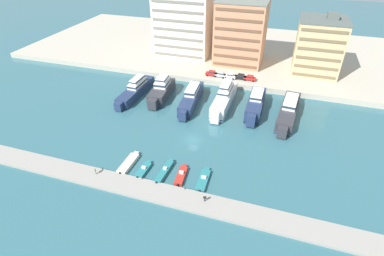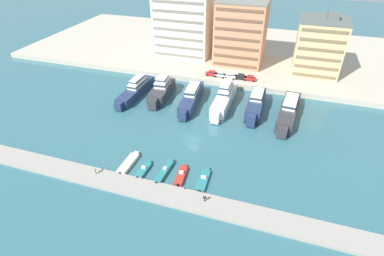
{
  "view_description": "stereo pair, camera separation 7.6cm",
  "coord_description": "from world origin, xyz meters",
  "px_view_note": "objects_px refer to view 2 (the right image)",
  "views": [
    {
      "loc": [
        18.67,
        -59.05,
        45.75
      ],
      "look_at": [
        -0.8,
        1.65,
        2.5
      ],
      "focal_mm": 28.0,
      "sensor_mm": 36.0,
      "label": 1
    },
    {
      "loc": [
        18.75,
        -59.03,
        45.75
      ],
      "look_at": [
        -0.8,
        1.65,
        2.5
      ],
      "focal_mm": 28.0,
      "sensor_mm": 36.0,
      "label": 2
    }
  ],
  "objects_px": {
    "motorboat_cream_far_left": "(129,163)",
    "car_black_center_left": "(241,77)",
    "car_red_far_left": "(212,73)",
    "yacht_navy_center": "(256,104)",
    "yacht_navy_far_left": "(136,90)",
    "motorboat_teal_center": "(203,180)",
    "yacht_charcoal_left": "(162,90)",
    "pedestrian_mid_deck": "(205,198)",
    "car_red_center": "(250,78)",
    "yacht_navy_mid_left": "(191,98)",
    "car_white_mid_left": "(230,76)",
    "motorboat_teal_mid_left": "(164,171)",
    "yacht_charcoal_center_right": "(289,111)",
    "motorboat_red_center_left": "(181,175)",
    "yacht_white_center_left": "(224,98)",
    "car_silver_left": "(220,74)",
    "pedestrian_near_edge": "(95,170)",
    "motorboat_teal_left": "(144,170)"
  },
  "relations": [
    {
      "from": "motorboat_cream_far_left",
      "to": "car_black_center_left",
      "type": "xyz_separation_m",
      "value": [
        16.82,
        50.11,
        2.3
      ]
    },
    {
      "from": "car_red_far_left",
      "to": "yacht_navy_center",
      "type": "bearing_deg",
      "value": -43.53
    },
    {
      "from": "yacht_navy_far_left",
      "to": "motorboat_teal_center",
      "type": "xyz_separation_m",
      "value": [
        31.65,
        -31.37,
        -1.6
      ]
    },
    {
      "from": "car_red_far_left",
      "to": "yacht_charcoal_left",
      "type": "bearing_deg",
      "value": -125.67
    },
    {
      "from": "pedestrian_mid_deck",
      "to": "car_red_center",
      "type": "bearing_deg",
      "value": 89.82
    },
    {
      "from": "car_red_far_left",
      "to": "yacht_navy_mid_left",
      "type": "bearing_deg",
      "value": -95.2
    },
    {
      "from": "car_black_center_left",
      "to": "motorboat_teal_center",
      "type": "bearing_deg",
      "value": -88.83
    },
    {
      "from": "motorboat_teal_center",
      "to": "yacht_navy_far_left",
      "type": "bearing_deg",
      "value": 135.25
    },
    {
      "from": "motorboat_cream_far_left",
      "to": "car_white_mid_left",
      "type": "relative_size",
      "value": 1.95
    },
    {
      "from": "pedestrian_mid_deck",
      "to": "motorboat_teal_mid_left",
      "type": "bearing_deg",
      "value": 152.37
    },
    {
      "from": "car_red_far_left",
      "to": "pedestrian_mid_deck",
      "type": "distance_m",
      "value": 57.18
    },
    {
      "from": "yacht_charcoal_center_right",
      "to": "motorboat_teal_center",
      "type": "xyz_separation_m",
      "value": [
        -15.85,
        -32.36,
        -1.72
      ]
    },
    {
      "from": "yacht_charcoal_center_right",
      "to": "car_red_far_left",
      "type": "relative_size",
      "value": 5.56
    },
    {
      "from": "motorboat_red_center_left",
      "to": "car_black_center_left",
      "type": "distance_m",
      "value": 50.43
    },
    {
      "from": "yacht_navy_far_left",
      "to": "pedestrian_mid_deck",
      "type": "relative_size",
      "value": 13.68
    },
    {
      "from": "car_white_mid_left",
      "to": "car_red_center",
      "type": "bearing_deg",
      "value": 2.95
    },
    {
      "from": "motorboat_red_center_left",
      "to": "car_red_center",
      "type": "relative_size",
      "value": 1.63
    },
    {
      "from": "yacht_charcoal_center_right",
      "to": "motorboat_teal_mid_left",
      "type": "relative_size",
      "value": 2.79
    },
    {
      "from": "motorboat_red_center_left",
      "to": "car_black_center_left",
      "type": "height_order",
      "value": "car_black_center_left"
    },
    {
      "from": "yacht_white_center_left",
      "to": "motorboat_red_center_left",
      "type": "distance_m",
      "value": 33.67
    },
    {
      "from": "motorboat_cream_far_left",
      "to": "car_red_center",
      "type": "height_order",
      "value": "car_red_center"
    },
    {
      "from": "yacht_white_center_left",
      "to": "motorboat_teal_mid_left",
      "type": "xyz_separation_m",
      "value": [
        -5.87,
        -33.57,
        -2.1
      ]
    },
    {
      "from": "motorboat_cream_far_left",
      "to": "car_red_center",
      "type": "xyz_separation_m",
      "value": [
        19.99,
        49.99,
        2.3
      ]
    },
    {
      "from": "yacht_navy_center",
      "to": "car_silver_left",
      "type": "xyz_separation_m",
      "value": [
        -14.55,
        16.63,
        0.41
      ]
    },
    {
      "from": "motorboat_red_center_left",
      "to": "motorboat_cream_far_left",
      "type": "bearing_deg",
      "value": 179.48
    },
    {
      "from": "pedestrian_near_edge",
      "to": "yacht_navy_mid_left",
      "type": "bearing_deg",
      "value": 74.93
    },
    {
      "from": "yacht_navy_far_left",
      "to": "yacht_charcoal_left",
      "type": "bearing_deg",
      "value": 10.06
    },
    {
      "from": "motorboat_teal_mid_left",
      "to": "car_red_center",
      "type": "height_order",
      "value": "car_red_center"
    },
    {
      "from": "pedestrian_mid_deck",
      "to": "car_white_mid_left",
      "type": "bearing_deg",
      "value": 96.79
    },
    {
      "from": "motorboat_red_center_left",
      "to": "pedestrian_near_edge",
      "type": "xyz_separation_m",
      "value": [
        -17.89,
        -5.44,
        1.13
      ]
    },
    {
      "from": "motorboat_cream_far_left",
      "to": "car_red_center",
      "type": "relative_size",
      "value": 1.97
    },
    {
      "from": "yacht_navy_far_left",
      "to": "pedestrian_near_edge",
      "type": "distance_m",
      "value": 38.06
    },
    {
      "from": "yacht_white_center_left",
      "to": "yacht_charcoal_center_right",
      "type": "height_order",
      "value": "yacht_white_center_left"
    },
    {
      "from": "yacht_navy_far_left",
      "to": "motorboat_teal_mid_left",
      "type": "relative_size",
      "value": 2.65
    },
    {
      "from": "yacht_navy_mid_left",
      "to": "yacht_navy_center",
      "type": "height_order",
      "value": "yacht_navy_center"
    },
    {
      "from": "car_white_mid_left",
      "to": "car_red_center",
      "type": "xyz_separation_m",
      "value": [
        6.79,
        0.35,
        0.0
      ]
    },
    {
      "from": "yacht_navy_mid_left",
      "to": "motorboat_red_center_left",
      "type": "bearing_deg",
      "value": -75.94
    },
    {
      "from": "yacht_navy_mid_left",
      "to": "car_red_far_left",
      "type": "height_order",
      "value": "yacht_navy_mid_left"
    },
    {
      "from": "motorboat_teal_left",
      "to": "yacht_navy_center",
      "type": "bearing_deg",
      "value": 59.45
    },
    {
      "from": "yacht_navy_far_left",
      "to": "motorboat_red_center_left",
      "type": "xyz_separation_m",
      "value": [
        26.66,
        -31.59,
        -1.55
      ]
    },
    {
      "from": "motorboat_cream_far_left",
      "to": "car_silver_left",
      "type": "height_order",
      "value": "car_silver_left"
    },
    {
      "from": "yacht_navy_mid_left",
      "to": "pedestrian_near_edge",
      "type": "xyz_separation_m",
      "value": [
        -9.98,
        -37.05,
        -0.52
      ]
    },
    {
      "from": "car_silver_left",
      "to": "pedestrian_mid_deck",
      "type": "distance_m",
      "value": 56.41
    },
    {
      "from": "motorboat_teal_left",
      "to": "pedestrian_mid_deck",
      "type": "bearing_deg",
      "value": -17.42
    },
    {
      "from": "yacht_navy_mid_left",
      "to": "yacht_white_center_left",
      "type": "xyz_separation_m",
      "value": [
        9.84,
        1.94,
        0.49
      ]
    },
    {
      "from": "yacht_white_center_left",
      "to": "yacht_charcoal_center_right",
      "type": "distance_m",
      "value": 18.93
    },
    {
      "from": "yacht_charcoal_center_right",
      "to": "car_red_center",
      "type": "relative_size",
      "value": 5.59
    },
    {
      "from": "car_red_center",
      "to": "motorboat_cream_far_left",
      "type": "bearing_deg",
      "value": -111.79
    },
    {
      "from": "yacht_white_center_left",
      "to": "motorboat_teal_left",
      "type": "relative_size",
      "value": 3.61
    },
    {
      "from": "yacht_navy_mid_left",
      "to": "car_white_mid_left",
      "type": "height_order",
      "value": "yacht_navy_mid_left"
    }
  ]
}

